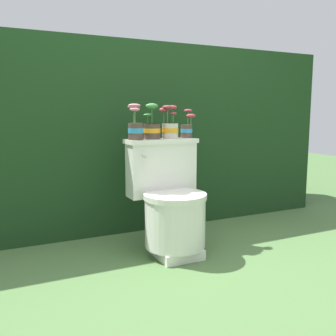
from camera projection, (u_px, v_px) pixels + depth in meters
name	position (u px, v px, depth m)	size (l,w,h in m)	color
ground_plane	(173.00, 258.00, 2.50)	(12.00, 12.00, 0.00)	#4C703D
hedge_backdrop	(118.00, 135.00, 3.42)	(3.67, 1.02, 1.52)	#193819
toilet	(170.00, 204.00, 2.57)	(0.51, 0.53, 0.78)	silver
potted_plant_left	(135.00, 126.00, 2.53)	(0.11, 0.11, 0.24)	#47382D
potted_plant_midleft	(152.00, 128.00, 2.62)	(0.12, 0.13, 0.25)	#47382D
potted_plant_middle	(170.00, 127.00, 2.67)	(0.13, 0.12, 0.24)	beige
potted_plant_midright	(187.00, 128.00, 2.74)	(0.11, 0.09, 0.21)	#47382D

